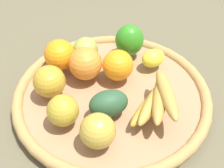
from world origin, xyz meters
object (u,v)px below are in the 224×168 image
Objects in this scene: apple_1 at (100,131)px; apple_3 at (49,81)px; orange_0 at (85,63)px; orange_1 at (60,55)px; banana_bunch at (157,100)px; avocado at (109,103)px; apple_0 at (63,110)px; apple_2 at (86,49)px; orange_2 at (118,65)px; lemon_0 at (153,58)px; bell_pepper at (129,40)px.

apple_1 is 0.97× the size of apple_3.
apple_1 is 0.21m from orange_0.
orange_1 reaches higher than apple_3.
banana_bunch is 1.79× the size of avocado.
apple_3 is (0.01, 0.24, 0.00)m from banana_bunch.
orange_1 reaches higher than avocado.
apple_2 is (0.22, 0.01, -0.00)m from apple_0.
apple_3 reaches higher than apple_2.
avocado is at bearing -144.63° from orange_0.
apple_3 is (0.12, 0.14, 0.00)m from apple_1.
apple_3 is at bearing 120.57° from orange_2.
lemon_0 is at bearing -65.32° from orange_0.
banana_bunch is at bearing -113.43° from orange_1.
lemon_0 is (-0.04, -0.07, -0.02)m from bell_pepper.
apple_2 is (0.07, 0.02, -0.01)m from orange_0.
bell_pepper is at bearing 60.30° from lemon_0.
orange_0 is at bearing -41.87° from apple_3.
bell_pepper is 1.39× the size of lemon_0.
orange_2 is (-0.10, 0.01, -0.01)m from bell_pepper.
apple_1 is 1.16× the size of lemon_0.
apple_2 is at bearing 59.73° from orange_2.
bell_pepper reaches higher than apple_2.
orange_0 is at bearing 35.37° from avocado.
apple_3 is at bearing 138.13° from orange_0.
apple_3 is at bearing 35.52° from apple_0.
lemon_0 is 0.10m from orange_2.
apple_0 is (-0.15, 0.01, -0.01)m from orange_0.
apple_1 is at bearing 178.96° from avocado.
orange_0 is (0.08, 0.18, 0.01)m from banana_bunch.
apple_2 is 0.20m from avocado.
orange_2 is at bearing -0.34° from apple_1.
apple_1 is 1.06× the size of apple_0.
apple_3 is 0.92× the size of orange_0.
apple_1 is at bearing 136.20° from banana_bunch.
orange_0 reaches higher than apple_1.
apple_2 is (-0.05, 0.11, -0.01)m from bell_pepper.
bell_pepper is 1.00× the size of avocado.
bell_pepper is 0.28m from apple_0.
bell_pepper is (0.09, -0.16, 0.00)m from orange_1.
orange_2 is (-0.01, -0.15, -0.00)m from orange_1.
orange_0 is 0.94× the size of bell_pepper.
orange_0 reaches higher than apple_3.
apple_1 is 0.26m from orange_1.
lemon_0 is at bearing 7.46° from banana_bunch.
apple_1 is 0.83× the size of avocado.
orange_0 reaches higher than lemon_0.
apple_1 is 0.15m from banana_bunch.
apple_1 is 0.20m from orange_2.
orange_0 is 1.19× the size of apple_0.
bell_pepper reaches higher than apple_0.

